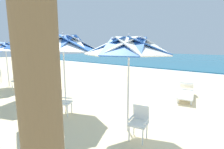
# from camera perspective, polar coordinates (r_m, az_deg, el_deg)

# --- Properties ---
(ground_plane) EXTENTS (80.00, 80.00, 0.00)m
(ground_plane) POSITION_cam_1_polar(r_m,az_deg,el_deg) (6.87, 25.99, -11.63)
(ground_plane) COLOR beige
(beach_umbrella_0) EXTENTS (2.35, 2.35, 2.69)m
(beach_umbrella_0) POSITION_cam_1_polar(r_m,az_deg,el_deg) (4.50, 5.76, 9.27)
(beach_umbrella_0) COLOR silver
(beach_umbrella_0) RESTS_ON ground
(plastic_chair_0) EXTENTS (0.52, 0.55, 0.87)m
(plastic_chair_0) POSITION_cam_1_polar(r_m,az_deg,el_deg) (4.50, 9.22, -15.13)
(plastic_chair_0) COLOR white
(plastic_chair_0) RESTS_ON ground
(beach_umbrella_1) EXTENTS (2.57, 2.57, 2.85)m
(beach_umbrella_1) POSITION_cam_1_polar(r_m,az_deg,el_deg) (6.30, -16.27, 9.88)
(beach_umbrella_1) COLOR silver
(beach_umbrella_1) RESTS_ON ground
(plastic_chair_1) EXTENTS (0.56, 0.58, 0.87)m
(plastic_chair_1) POSITION_cam_1_polar(r_m,az_deg,el_deg) (6.41, -21.78, -8.12)
(plastic_chair_1) COLOR white
(plastic_chair_1) RESTS_ON ground
(plastic_chair_2) EXTENTS (0.62, 0.61, 0.87)m
(plastic_chair_2) POSITION_cam_1_polar(r_m,az_deg,el_deg) (6.12, -16.41, -8.64)
(plastic_chair_2) COLOR white
(plastic_chair_2) RESTS_ON ground
(plastic_chair_3) EXTENTS (0.45, 0.48, 0.87)m
(plastic_chair_3) POSITION_cam_1_polar(r_m,az_deg,el_deg) (6.96, -22.39, -6.77)
(plastic_chair_3) COLOR white
(plastic_chair_3) RESTS_ON ground
(beach_umbrella_2) EXTENTS (2.39, 2.39, 2.85)m
(beach_umbrella_2) POSITION_cam_1_polar(r_m,az_deg,el_deg) (8.73, -25.54, 9.33)
(beach_umbrella_2) COLOR silver
(beach_umbrella_2) RESTS_ON ground
(plastic_chair_4) EXTENTS (0.62, 0.60, 0.87)m
(plastic_chair_4) POSITION_cam_1_polar(r_m,az_deg,el_deg) (9.83, -25.71, -2.38)
(plastic_chair_4) COLOR white
(plastic_chair_4) RESTS_ON ground
(plastic_chair_5) EXTENTS (0.56, 0.59, 0.87)m
(plastic_chair_5) POSITION_cam_1_polar(r_m,az_deg,el_deg) (8.44, -23.87, -4.09)
(plastic_chair_5) COLOR white
(plastic_chair_5) RESTS_ON ground
(beach_umbrella_3) EXTENTS (2.48, 2.48, 2.67)m
(beach_umbrella_3) POSITION_cam_1_polar(r_m,az_deg,el_deg) (11.59, -32.45, 7.88)
(beach_umbrella_3) COLOR silver
(beach_umbrella_3) RESTS_ON ground
(plastic_chair_6) EXTENTS (0.49, 0.52, 0.87)m
(plastic_chair_6) POSITION_cam_1_polar(r_m,az_deg,el_deg) (10.91, -29.31, -1.56)
(plastic_chair_6) COLOR white
(plastic_chair_6) RESTS_ON ground
(plastic_chair_7) EXTENTS (0.51, 0.53, 0.87)m
(plastic_chair_7) POSITION_cam_1_polar(r_m,az_deg,el_deg) (12.26, -28.55, -0.39)
(plastic_chair_7) COLOR white
(plastic_chair_7) RESTS_ON ground
(sun_lounger_1) EXTENTS (1.10, 2.23, 0.62)m
(sun_lounger_1) POSITION_cam_1_polar(r_m,az_deg,el_deg) (8.43, 23.69, -5.60)
(sun_lounger_1) COLOR white
(sun_lounger_1) RESTS_ON ground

